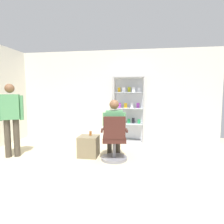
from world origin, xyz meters
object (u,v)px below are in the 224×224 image
display_cabinet_main (129,109)px  tea_glass (90,133)px  storage_crate (89,146)px  standing_customer (11,115)px  seated_shopkeeper (114,126)px  office_chair (114,142)px

display_cabinet_main → tea_glass: display_cabinet_main is taller
storage_crate → tea_glass: (0.03, 0.06, 0.28)m
storage_crate → standing_customer: standing_customer is taller
seated_shopkeeper → standing_customer: (-2.27, -0.24, 0.22)m
seated_shopkeeper → standing_customer: 2.29m
seated_shopkeeper → office_chair: bearing=-80.9°
standing_customer → seated_shopkeeper: bearing=6.1°
seated_shopkeeper → display_cabinet_main: bearing=80.8°
office_chair → tea_glass: size_ratio=9.47×
tea_glass → standing_customer: bearing=-168.9°
storage_crate → office_chair: bearing=-17.3°
storage_crate → display_cabinet_main: bearing=60.2°
tea_glass → seated_shopkeeper: bearing=-9.3°
display_cabinet_main → standing_customer: size_ratio=1.17×
storage_crate → tea_glass: bearing=64.6°
display_cabinet_main → storage_crate: display_cabinet_main is taller
display_cabinet_main → office_chair: display_cabinet_main is taller
office_chair → seated_shopkeeper: bearing=99.1°
display_cabinet_main → seated_shopkeeper: bearing=-99.2°
office_chair → standing_customer: bearing=-177.9°
office_chair → seated_shopkeeper: size_ratio=0.74×
display_cabinet_main → standing_customer: 3.03m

